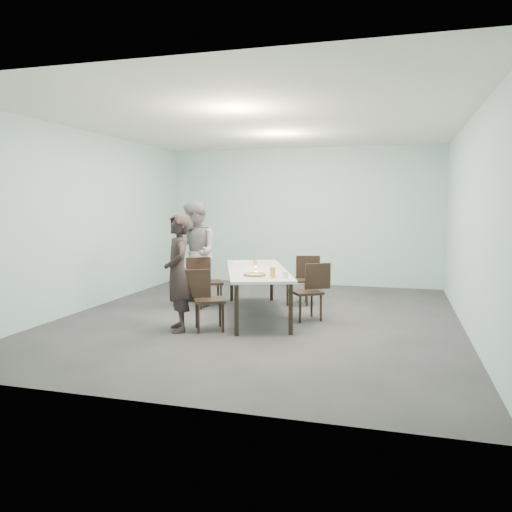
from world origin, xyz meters
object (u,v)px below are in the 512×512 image
(chair_near_right, at_px, (311,287))
(side_plate, at_px, (271,274))
(pizza, at_px, (255,275))
(water_tumbler, at_px, (285,275))
(table, at_px, (257,273))
(amber_tumbler, at_px, (255,262))
(beer_glass, at_px, (273,272))
(chair_far_right, at_px, (302,276))
(diner_far, at_px, (195,254))
(chair_far_left, at_px, (205,279))
(chair_near_left, at_px, (204,295))
(diner_near, at_px, (178,273))
(tealight, at_px, (256,268))

(chair_near_right, xyz_separation_m, side_plate, (-0.51, -0.49, 0.25))
(pizza, xyz_separation_m, water_tumbler, (0.46, -0.09, 0.03))
(table, height_order, amber_tumbler, amber_tumbler)
(chair_near_right, height_order, beer_glass, beer_glass)
(side_plate, bearing_deg, pizza, -125.97)
(pizza, height_order, water_tumbler, water_tumbler)
(chair_far_right, relative_size, water_tumbler, 9.67)
(side_plate, height_order, beer_glass, beer_glass)
(chair_far_right, relative_size, beer_glass, 5.80)
(diner_far, bearing_deg, water_tumbler, 13.85)
(chair_far_left, distance_m, diner_far, 0.47)
(chair_near_right, bearing_deg, side_plate, 10.32)
(chair_near_right, bearing_deg, chair_far_right, -105.79)
(table, relative_size, beer_glass, 18.34)
(side_plate, xyz_separation_m, beer_glass, (0.10, -0.32, 0.07))
(chair_near_left, xyz_separation_m, pizza, (0.65, 0.34, 0.27))
(diner_far, relative_size, pizza, 5.40)
(pizza, bearing_deg, chair_far_left, 136.83)
(diner_far, relative_size, amber_tumbler, 22.94)
(chair_near_left, xyz_separation_m, diner_near, (-0.33, -0.11, 0.32))
(chair_far_right, bearing_deg, chair_far_left, 12.23)
(pizza, height_order, tealight, tealight)
(chair_near_left, height_order, tealight, chair_near_left)
(pizza, bearing_deg, chair_far_right, 79.71)
(table, distance_m, diner_near, 1.47)
(table, xyz_separation_m, chair_far_left, (-1.03, 0.36, -0.19))
(chair_far_right, bearing_deg, table, 51.54)
(beer_glass, relative_size, tealight, 2.68)
(chair_far_right, height_order, beer_glass, beer_glass)
(beer_glass, relative_size, water_tumbler, 1.67)
(table, bearing_deg, beer_glass, -61.10)
(table, xyz_separation_m, beer_glass, (0.47, -0.85, 0.13))
(chair_near_left, bearing_deg, diner_far, 90.22)
(pizza, relative_size, amber_tumbler, 4.25)
(side_plate, bearing_deg, table, 124.98)
(table, distance_m, beer_glass, 0.98)
(chair_far_left, relative_size, pizza, 2.56)
(diner_far, xyz_separation_m, pizza, (1.43, -1.21, -0.15))
(diner_far, height_order, tealight, diner_far)
(diner_near, xyz_separation_m, tealight, (0.80, 1.15, -0.05))
(chair_far_left, xyz_separation_m, chair_far_right, (1.55, 0.72, 0.00))
(diner_near, xyz_separation_m, water_tumbler, (1.44, 0.36, -0.03))
(chair_near_right, xyz_separation_m, beer_glass, (-0.41, -0.81, 0.32))
(table, distance_m, pizza, 0.80)
(pizza, xyz_separation_m, amber_tumbler, (-0.37, 1.34, 0.02))
(table, relative_size, water_tumbler, 30.57)
(chair_near_left, relative_size, water_tumbler, 9.67)
(beer_glass, xyz_separation_m, water_tumbler, (0.18, -0.02, -0.03))
(diner_near, bearing_deg, water_tumbler, 71.93)
(diner_near, relative_size, pizza, 4.84)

